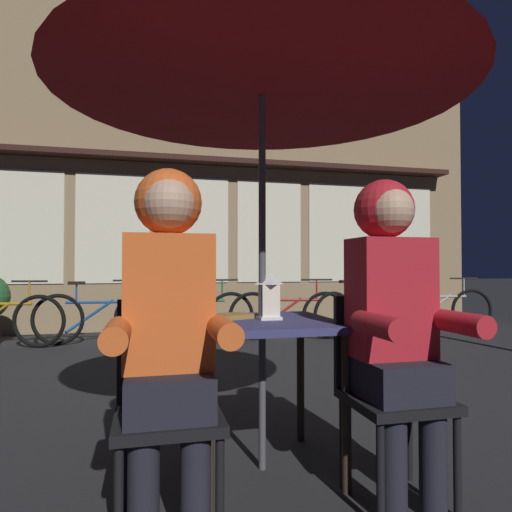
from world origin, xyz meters
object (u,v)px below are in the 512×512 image
at_px(bicycle_third, 194,316).
at_px(patio_umbrella, 262,59).
at_px(bicycle_second, 99,317).
at_px(chair_right, 387,383).
at_px(bicycle_furthest, 440,309).
at_px(bicycle_fourth, 289,314).
at_px(person_right_hooded, 393,303).
at_px(cafe_table, 262,340).
at_px(chair_left, 168,397).
at_px(bicycle_fifth, 362,312).
at_px(lantern, 269,295).
at_px(book, 231,316).
at_px(person_left_hooded, 169,308).

bearing_deg(bicycle_third, patio_umbrella, -90.73).
xyz_separation_m(patio_umbrella, bicycle_second, (-1.16, 3.97, -1.71)).
bearing_deg(chair_right, bicycle_furthest, 51.84).
relative_size(bicycle_second, bicycle_fourth, 1.01).
distance_m(person_right_hooded, bicycle_second, 4.72).
bearing_deg(cafe_table, bicycle_second, 106.34).
xyz_separation_m(chair_left, bicycle_fourth, (1.83, 4.13, -0.14)).
bearing_deg(patio_umbrella, bicycle_fourth, 70.28).
bearing_deg(bicycle_fourth, bicycle_fifth, 1.64).
relative_size(chair_right, bicycle_fifth, 0.53).
xyz_separation_m(patio_umbrella, lantern, (0.04, 0.01, -1.20)).
height_order(bicycle_second, bicycle_furthest, same).
bearing_deg(person_right_hooded, bicycle_furthest, 52.21).
distance_m(person_right_hooded, bicycle_furthest, 5.50).
height_order(bicycle_fourth, bicycle_fifth, same).
height_order(lantern, bicycle_furthest, lantern).
relative_size(chair_left, chair_right, 1.00).
distance_m(chair_right, bicycle_fifth, 4.62).
distance_m(person_right_hooded, book, 0.81).
height_order(patio_umbrella, bicycle_fourth, patio_umbrella).
xyz_separation_m(chair_right, bicycle_third, (-0.43, 4.25, -0.14)).
xyz_separation_m(bicycle_second, bicycle_furthest, (5.00, -0.07, 0.00)).
xyz_separation_m(chair_right, bicycle_fifth, (1.99, 4.16, -0.14)).
height_order(cafe_table, bicycle_fourth, bicycle_fourth).
height_order(cafe_table, person_left_hooded, person_left_hooded).
bearing_deg(cafe_table, bicycle_fourth, 70.28).
distance_m(bicycle_third, bicycle_fifth, 2.42).
relative_size(cafe_table, chair_right, 0.85).
relative_size(bicycle_second, bicycle_furthest, 1.01).
bearing_deg(bicycle_fourth, bicycle_furthest, 3.15).
relative_size(bicycle_second, bicycle_fifth, 1.02).
xyz_separation_m(lantern, book, (-0.18, 0.07, -0.11)).
relative_size(bicycle_third, bicycle_fifth, 1.02).
bearing_deg(bicycle_fifth, bicycle_fourth, -178.36).
height_order(cafe_table, bicycle_fifth, bicycle_fifth).
bearing_deg(book, bicycle_furthest, 18.66).
height_order(patio_umbrella, chair_left, patio_umbrella).
xyz_separation_m(person_left_hooded, bicycle_third, (0.53, 4.30, -0.50)).
distance_m(patio_umbrella, bicycle_third, 4.24).
distance_m(chair_left, bicycle_second, 4.40).
height_order(person_left_hooded, book, person_left_hooded).
bearing_deg(bicycle_fourth, bicycle_second, 175.23).
bearing_deg(lantern, person_left_hooded, -140.12).
relative_size(patio_umbrella, book, 11.55).
bearing_deg(patio_umbrella, cafe_table, 0.00).
height_order(lantern, bicycle_fourth, lantern).
bearing_deg(bicycle_second, person_right_hooded, -69.50).
bearing_deg(cafe_table, chair_right, -37.55).
distance_m(cafe_table, bicycle_fourth, 4.01).
xyz_separation_m(cafe_table, person_right_hooded, (0.48, -0.43, 0.21)).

